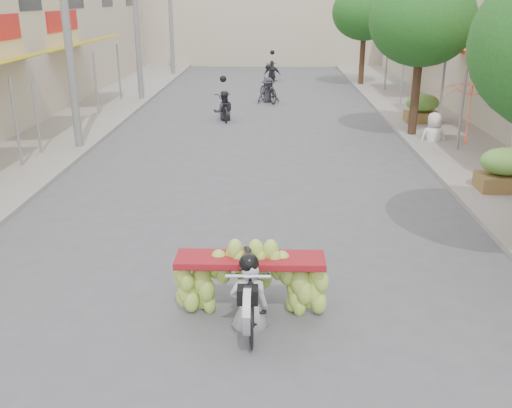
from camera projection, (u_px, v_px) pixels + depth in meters
The scene contains 16 objects.
sidewalk_left at pixel (62, 127), 20.72m from camera, with size 4.00×60.00×0.12m, color gray.
sidewalk_right at pixel (450, 129), 20.36m from camera, with size 4.00×60.00×0.12m, color gray.
far_building at pixel (264, 12), 40.98m from camera, with size 20.00×6.00×7.00m, color #B8AA91.
utility_pole_mid at pixel (65, 15), 16.51m from camera, with size 0.60×0.24×8.00m.
utility_pole_far at pixel (135, 9), 24.96m from camera, with size 0.60×0.24×8.00m.
utility_pole_back at pixel (170, 6), 33.42m from camera, with size 0.60×0.24×8.00m.
street_tree_mid at pixel (422, 21), 18.19m from camera, with size 3.40×3.40×5.25m.
street_tree_far at pixel (365, 12), 29.47m from camera, with size 3.40×3.40×5.25m.
produce_crate_mid at pixel (505, 166), 13.58m from camera, with size 1.20×0.88×1.16m.
produce_crate_far at pixel (422, 106), 21.10m from camera, with size 1.20×0.88×1.16m.
banana_motorbike at pixel (250, 280), 8.20m from camera, with size 2.20×1.93×1.94m.
market_umbrella at pixel (473, 80), 14.85m from camera, with size 2.39×2.39×1.73m.
pedestrian at pixel (436, 112), 18.24m from camera, with size 0.94×0.59×1.84m.
bg_motorbike_a at pixel (224, 101), 21.98m from camera, with size 0.94×1.76×1.95m.
bg_motorbike_b at pixel (268, 84), 25.61m from camera, with size 1.24×1.93×1.95m.
bg_motorbike_c at pixel (272, 67), 32.48m from camera, with size 1.03×1.71×1.95m.
Camera 1 is at (0.61, -5.23, 4.50)m, focal length 40.00 mm.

